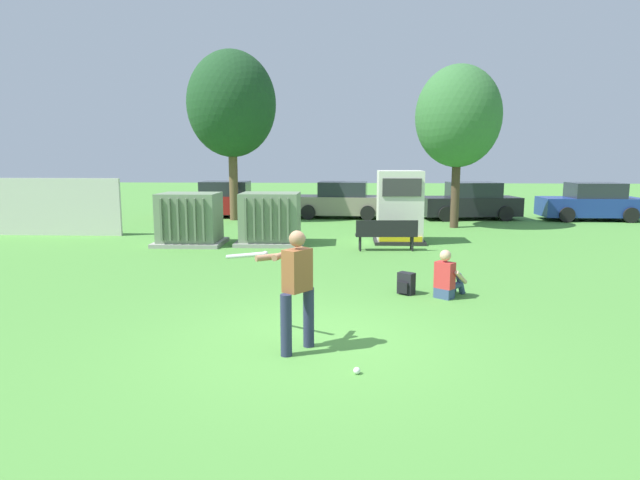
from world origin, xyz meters
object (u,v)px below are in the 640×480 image
backpack (406,284)px  parked_car_leftmost (223,200)px  generator_enclosure (400,207)px  parked_car_right_of_center (470,202)px  seated_spectator (447,278)px  transformer_west (190,220)px  parked_car_rightmost (591,203)px  batter (294,284)px  transformer_mid_west (270,219)px  sports_ball (357,371)px  park_bench (386,233)px  parked_car_left_of_center (340,201)px

backpack → parked_car_leftmost: 15.21m
generator_enclosure → parked_car_right_of_center: 7.69m
seated_spectator → transformer_west: bearing=138.8°
seated_spectator → parked_car_rightmost: bearing=57.2°
generator_enclosure → backpack: bearing=-94.1°
batter → parked_car_rightmost: 19.92m
transformer_mid_west → parked_car_right_of_center: bearing=42.6°
batter → parked_car_leftmost: bearing=106.2°
parked_car_rightmost → parked_car_leftmost: bearing=178.5°
transformer_mid_west → parked_car_rightmost: same height
transformer_west → parked_car_leftmost: bearing=95.4°
batter → sports_ball: batter is taller
park_bench → parked_car_right_of_center: bearing=62.7°
seated_spectator → park_bench: bearing=99.0°
transformer_west → backpack: bearing=-43.7°
park_bench → backpack: size_ratio=4.13×
parked_car_left_of_center → parked_car_right_of_center: 5.73m
transformer_west → sports_ball: bearing=-63.0°
parked_car_leftmost → sports_ball: bearing=-71.9°
sports_ball → backpack: (1.06, 4.09, 0.17)m
parked_car_leftmost → park_bench: bearing=-51.5°
generator_enclosure → seated_spectator: generator_enclosure is taller
transformer_mid_west → seated_spectator: transformer_mid_west is taller
seated_spectator → parked_car_left_of_center: 13.89m
seated_spectator → parked_car_right_of_center: (3.44, 13.48, 0.38)m
transformer_mid_west → parked_car_leftmost: bearing=113.3°
backpack → parked_car_leftmost: parked_car_leftmost is taller
transformer_mid_west → generator_enclosure: (4.09, 0.51, 0.35)m
sports_ball → park_bench: bearing=83.6°
parked_car_leftmost → parked_car_left_of_center: 5.34m
generator_enclosure → backpack: (-0.48, -6.58, -0.92)m
parked_car_right_of_center → seated_spectator: bearing=-104.3°
parked_car_leftmost → parked_car_rightmost: size_ratio=1.00×
sports_ball → parked_car_left_of_center: 17.60m
transformer_mid_west → batter: size_ratio=1.21×
park_bench → seated_spectator: seated_spectator is taller
parked_car_left_of_center → sports_ball: bearing=-88.6°
transformer_mid_west → backpack: transformer_mid_west is taller
transformer_west → batter: bearing=-65.3°
parked_car_right_of_center → transformer_mid_west: bearing=-137.4°
backpack → transformer_mid_west: bearing=120.7°
parked_car_left_of_center → transformer_west: bearing=-121.1°
seated_spectator → backpack: (-0.78, 0.20, -0.16)m
transformer_west → seated_spectator: (6.90, -6.04, -0.41)m
park_bench → parked_car_rightmost: parked_car_rightmost is taller
sports_ball → batter: bearing=136.8°
parked_car_rightmost → parked_car_right_of_center: bearing=178.3°
batter → backpack: 3.87m
generator_enclosure → seated_spectator: 6.83m
transformer_mid_west → parked_car_right_of_center: (7.83, 7.21, -0.04)m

